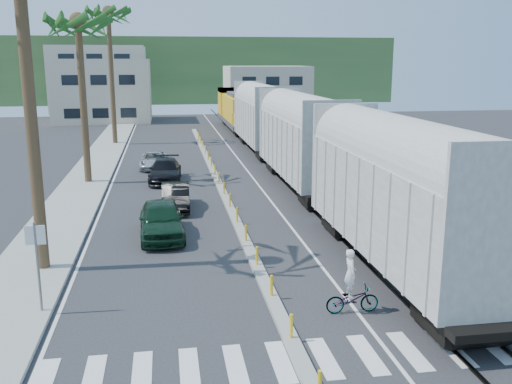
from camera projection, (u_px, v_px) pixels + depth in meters
ground at (284, 326)px, 17.04m from camera, size 140.00×140.00×0.00m
sidewalk at (91, 174)px, 39.76m from camera, size 3.00×90.00×0.15m
rails at (273, 162)px, 44.74m from camera, size 1.56×100.00×0.06m
median at (219, 184)px, 36.22m from camera, size 0.45×60.00×0.85m
crosswalk at (299, 360)px, 15.11m from camera, size 14.00×2.20×0.01m
lane_markings at (183, 172)px, 40.76m from camera, size 9.42×90.00×0.01m
freight_train at (282, 130)px, 40.70m from camera, size 3.00×60.94×5.85m
palm_trees at (82, 10)px, 35.20m from camera, size 3.50×37.20×13.75m
street_sign at (37, 255)px, 17.39m from camera, size 0.60×0.08×3.00m
buildings at (142, 84)px, 84.01m from camera, size 38.00×27.00×10.00m
hillside at (180, 70)px, 111.90m from camera, size 80.00×20.00×12.00m
car_lead at (161, 219)px, 25.53m from camera, size 2.28×4.93×1.63m
car_second at (176, 197)px, 30.35m from camera, size 1.61×4.20×1.37m
car_third at (165, 171)px, 37.40m from camera, size 2.51×5.18×1.44m
car_rear at (154, 160)px, 42.02m from camera, size 2.23×4.45×1.21m
cyclist at (352, 292)px, 17.84m from camera, size 0.69×1.70×2.10m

